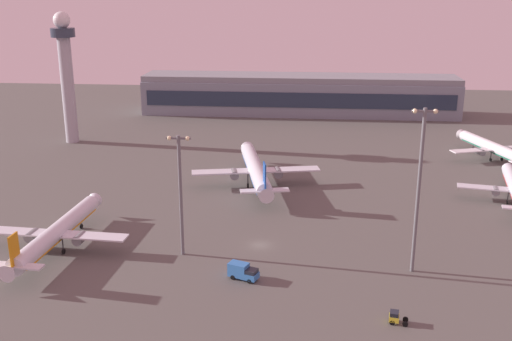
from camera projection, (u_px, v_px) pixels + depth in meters
name	position (u px, v px, depth m)	size (l,w,h in m)	color
ground_plane	(260.00, 245.00, 127.32)	(416.00, 416.00, 0.00)	#56544F
terminal_building	(299.00, 95.00, 256.57)	(132.39, 22.40, 16.40)	gray
control_tower	(66.00, 69.00, 204.11)	(8.00, 8.00, 44.52)	#A8A8B2
airplane_far_stand	(57.00, 233.00, 124.10)	(30.52, 39.20, 10.05)	silver
airplane_mid_apron	(256.00, 170.00, 164.52)	(35.19, 44.93, 11.61)	silver
airplane_terminal_side	(494.00, 148.00, 188.93)	(29.02, 36.89, 9.73)	white
pushback_tug	(395.00, 317.00, 97.61)	(3.34, 2.30, 2.05)	yellow
catering_truck	(243.00, 271.00, 112.14)	(6.12, 4.23, 3.05)	#3372BF
apron_light_east	(180.00, 188.00, 118.75)	(4.80, 0.90, 25.08)	slate
apron_light_west	(419.00, 183.00, 110.47)	(4.80, 0.90, 31.93)	slate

